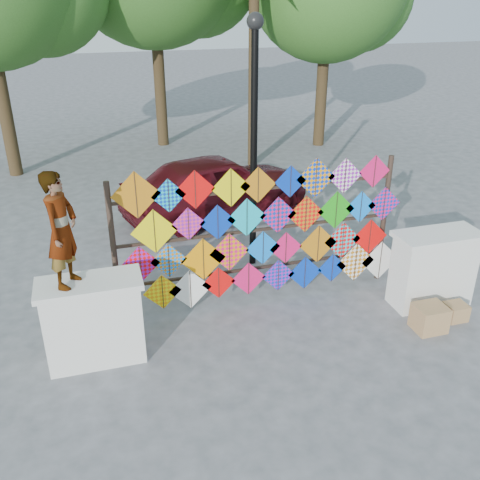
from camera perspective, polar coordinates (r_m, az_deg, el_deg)
The scene contains 9 objects.
ground at distance 8.61m, azimuth 3.49°, elevation -8.64°, with size 80.00×80.00×0.00m, color gray.
parapet_left at distance 7.71m, azimuth -15.33°, elevation -8.32°, with size 1.40×0.65×1.28m.
parapet_right at distance 9.30m, azimuth 19.92°, elevation -2.84°, with size 1.40×0.65×1.28m.
kite_rack at distance 8.64m, azimuth 2.66°, elevation 0.73°, with size 4.93×0.24×2.44m.
vendor_woman at distance 7.06m, azimuth -18.51°, elevation 1.02°, with size 0.57×0.37×1.55m, color #99999E.
sedan at distance 12.17m, azimuth -2.54°, elevation 5.79°, with size 1.73×4.30×1.46m, color #530E15.
lamppost at distance 9.37m, azimuth 1.51°, elevation 12.31°, with size 0.28×0.28×4.46m.
cardboard_box_near at distance 8.80m, azimuth 19.55°, elevation -7.84°, with size 0.47×0.41×0.41m, color tan.
cardboard_box_far at distance 9.24m, azimuth 22.01°, elevation -7.09°, with size 0.33×0.30×0.27m, color tan.
Camera 1 is at (-2.50, -6.68, 4.82)m, focal length 40.00 mm.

